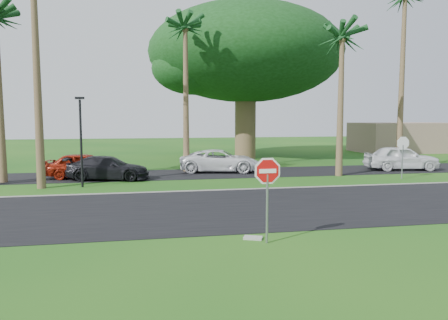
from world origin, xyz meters
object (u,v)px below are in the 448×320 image
stop_sign_near (267,182)px  stop_sign_far (403,149)px  car_dark (108,168)px  car_minivan (220,161)px  car_pickup (401,158)px  car_red (85,166)px

stop_sign_near → stop_sign_far: (11.50, 11.00, 0.00)m
car_dark → car_minivan: bearing=-60.7°
stop_sign_far → car_pickup: 4.64m
stop_sign_near → car_dark: 14.91m
car_red → car_dark: 1.63m
stop_sign_far → car_pickup: (2.44, 3.83, -0.95)m
stop_sign_far → car_minivan: size_ratio=0.50×
stop_sign_far → car_pickup: bearing=-122.5°
stop_sign_far → car_red: size_ratio=0.59×
stop_sign_far → car_dark: 17.13m
stop_sign_near → car_dark: stop_sign_near is taller
car_dark → car_minivan: 7.36m
stop_sign_near → stop_sign_far: 15.91m
car_red → car_dark: bearing=-111.2°
car_minivan → car_pickup: size_ratio=1.08×
stop_sign_near → car_dark: (-5.35, 13.87, -1.10)m
stop_sign_near → car_dark: size_ratio=0.56×
stop_sign_far → car_pickup: stop_sign_far is taller
car_red → car_minivan: bearing=-70.3°
car_red → car_pickup: size_ratio=0.92×
stop_sign_near → car_minivan: size_ratio=0.50×
car_red → car_pickup: 20.69m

